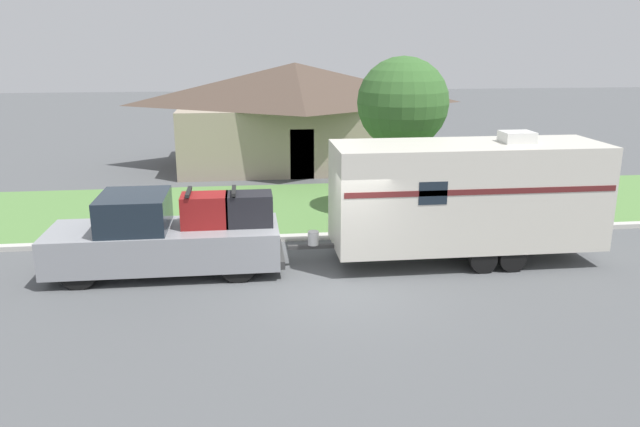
# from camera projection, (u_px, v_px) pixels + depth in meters

# --- Properties ---
(ground_plane) EXTENTS (120.00, 120.00, 0.00)m
(ground_plane) POSITION_uv_depth(u_px,v_px,m) (340.00, 287.00, 14.77)
(ground_plane) COLOR #515456
(curb_strip) EXTENTS (80.00, 0.30, 0.14)m
(curb_strip) POSITION_uv_depth(u_px,v_px,m) (321.00, 236.00, 18.34)
(curb_strip) COLOR beige
(curb_strip) RESTS_ON ground_plane
(lawn_strip) EXTENTS (80.00, 7.00, 0.03)m
(lawn_strip) POSITION_uv_depth(u_px,v_px,m) (308.00, 207.00, 21.85)
(lawn_strip) COLOR #568442
(lawn_strip) RESTS_ON ground_plane
(house_across_street) EXTENTS (11.16, 7.18, 4.67)m
(house_across_street) POSITION_uv_depth(u_px,v_px,m) (295.00, 113.00, 28.75)
(house_across_street) COLOR gray
(house_across_street) RESTS_ON ground_plane
(pickup_truck) EXTENTS (5.75, 2.07, 2.10)m
(pickup_truck) POSITION_uv_depth(u_px,v_px,m) (167.00, 237.00, 15.48)
(pickup_truck) COLOR black
(pickup_truck) RESTS_ON ground_plane
(travel_trailer) EXTENTS (8.11, 2.27, 3.40)m
(travel_trailer) POSITION_uv_depth(u_px,v_px,m) (467.00, 194.00, 16.14)
(travel_trailer) COLOR black
(travel_trailer) RESTS_ON ground_plane
(mailbox) EXTENTS (0.48, 0.20, 1.33)m
(mailbox) POSITION_uv_depth(u_px,v_px,m) (234.00, 203.00, 18.34)
(mailbox) COLOR brown
(mailbox) RESTS_ON ground_plane
(tree_in_yard) EXTENTS (2.96, 2.96, 5.17)m
(tree_in_yard) POSITION_uv_depth(u_px,v_px,m) (403.00, 103.00, 20.08)
(tree_in_yard) COLOR brown
(tree_in_yard) RESTS_ON ground_plane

